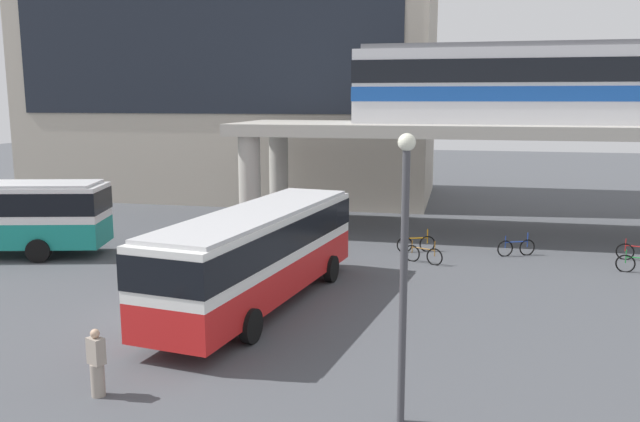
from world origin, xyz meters
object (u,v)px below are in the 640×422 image
Objects in this scene: bicycle_red at (639,253)px; bicycle_brown at (423,255)px; train at (565,83)px; bus_main at (259,247)px; bicycle_blue at (516,248)px; bicycle_orange at (416,244)px; pedestrian_waiting_near_stop at (97,365)px; station_building at (233,39)px; bicycle_green at (640,265)px.

bicycle_brown is at bearing -165.54° from bicycle_red.
train is 11.54m from bicycle_brown.
bicycle_brown is at bearing -132.70° from train.
bus_main is 12.76m from bicycle_blue.
bicycle_orange is 1.05× the size of pedestrian_waiting_near_stop.
bicycle_blue is (18.34, -15.32, -10.52)m from station_building.
bicycle_green is at bearing -102.44° from bicycle_red.
bicycle_orange and bicycle_brown have the same top height.
bicycle_red is at bearing 46.28° from pedestrian_waiting_near_stop.
bus_main reaches higher than bicycle_green.
train is at bearing 50.51° from bus_main.
bicycle_red is 22.47m from pedestrian_waiting_near_stop.
train is 11.44× the size of bicycle_green.
bicycle_orange is 9.05m from bicycle_green.
bicycle_orange is at bearing -47.89° from station_building.
bicycle_blue is at bearing 156.24° from bicycle_green.
bicycle_orange and bicycle_green have the same top height.
bus_main is at bearing -68.76° from station_building.
bicycle_green is (2.31, -6.45, -7.18)m from train.
pedestrian_waiting_near_stop is at bearing -111.24° from bicycle_orange.
station_building is 30.55m from bicycle_green.
bicycle_blue is 1.03× the size of pedestrian_waiting_near_stop.
bicycle_orange is 2.05m from bicycle_brown.
bicycle_orange is 0.96× the size of bicycle_green.
train is at bearing 47.30° from bicycle_brown.
bicycle_orange and bicycle_blue have the same top height.
bicycle_green is 1.09× the size of pedestrian_waiting_near_stop.
pedestrian_waiting_near_stop is at bearing -133.72° from bicycle_red.
station_building is 26.11m from bicycle_blue.
station_building is 27.57m from bus_main.
train is 11.71× the size of bicycle_red.
bicycle_green is 1.06× the size of bicycle_blue.
pedestrian_waiting_near_stop is (-6.20, -15.95, 0.40)m from bicycle_orange.
station_building is at bearing 140.13° from bicycle_blue.
pedestrian_waiting_near_stop is at bearing -76.06° from station_building.
bicycle_blue is at bearing 45.40° from bus_main.
train is (20.56, -10.86, -3.34)m from station_building.
pedestrian_waiting_near_stop reaches higher than bicycle_red.
bicycle_blue is at bearing -116.43° from train.
train reaches higher than bicycle_brown.
bicycle_blue is (8.88, 9.01, -1.63)m from bus_main.
bicycle_blue is 4.47m from bicycle_brown.
bicycle_red is (0.47, 2.11, 0.00)m from bicycle_green.
bicycle_red is at bearing 33.34° from bus_main.
pedestrian_waiting_near_stop is at bearing -121.79° from train.
bus_main reaches higher than pedestrian_waiting_near_stop.
bicycle_green is 4.95m from bicycle_blue.
train reaches higher than bicycle_blue.
station_building is at bearing 129.52° from bicycle_brown.
bus_main is 6.54× the size of bicycle_red.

